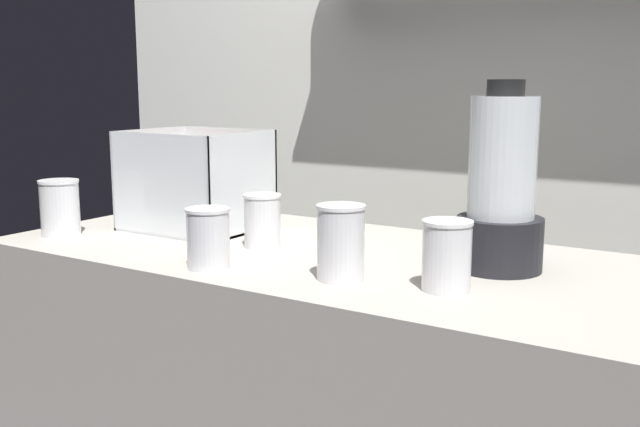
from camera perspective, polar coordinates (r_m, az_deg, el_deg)
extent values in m
cube|color=silver|center=(2.19, 11.07, 9.99)|extent=(2.60, 0.04, 2.50)
cube|color=white|center=(1.80, -9.58, -1.05)|extent=(0.30, 0.25, 0.01)
cube|color=white|center=(1.69, -12.46, 2.12)|extent=(0.30, 0.01, 0.24)
cube|color=white|center=(1.87, -7.17, 3.02)|extent=(0.30, 0.01, 0.24)
cube|color=white|center=(1.88, -13.03, 2.87)|extent=(0.01, 0.25, 0.24)
cube|color=white|center=(1.69, -5.96, 2.27)|extent=(0.01, 0.25, 0.24)
cone|color=orange|center=(1.79, -8.21, -0.43)|extent=(0.13, 0.11, 0.03)
cone|color=orange|center=(1.78, -9.16, -0.55)|extent=(0.11, 0.19, 0.03)
cone|color=orange|center=(1.79, -9.92, -0.43)|extent=(0.19, 0.07, 0.03)
cone|color=orange|center=(1.79, -8.26, -0.41)|extent=(0.16, 0.08, 0.03)
cone|color=orange|center=(1.82, -10.17, 0.46)|extent=(0.17, 0.11, 0.03)
cone|color=orange|center=(1.78, -9.13, 0.48)|extent=(0.17, 0.15, 0.03)
cone|color=orange|center=(1.76, -8.48, 0.66)|extent=(0.05, 0.18, 0.03)
cone|color=orange|center=(1.79, -8.34, 0.63)|extent=(0.07, 0.15, 0.03)
cone|color=orange|center=(1.82, -11.01, 1.12)|extent=(0.14, 0.12, 0.02)
cone|color=orange|center=(1.76, -8.70, 1.45)|extent=(0.10, 0.17, 0.03)
cylinder|color=black|center=(1.42, 13.79, -2.28)|extent=(0.16, 0.16, 0.10)
cylinder|color=silver|center=(1.39, 14.07, 4.25)|extent=(0.12, 0.12, 0.22)
cylinder|color=orange|center=(1.40, 13.91, 0.52)|extent=(0.11, 0.11, 0.04)
cylinder|color=black|center=(1.39, 14.30, 9.48)|extent=(0.07, 0.07, 0.03)
cylinder|color=white|center=(1.79, -19.62, 0.34)|extent=(0.09, 0.09, 0.12)
cylinder|color=orange|center=(1.79, -19.59, -0.17)|extent=(0.08, 0.08, 0.09)
cylinder|color=white|center=(1.78, -19.74, 2.38)|extent=(0.09, 0.09, 0.01)
cylinder|color=white|center=(1.57, -4.51, -0.69)|extent=(0.08, 0.08, 0.11)
cylinder|color=orange|center=(1.57, -4.51, -1.06)|extent=(0.07, 0.07, 0.09)
cylinder|color=white|center=(1.56, -4.54, 1.39)|extent=(0.08, 0.08, 0.01)
cylinder|color=white|center=(1.40, -8.70, -2.05)|extent=(0.08, 0.08, 0.11)
cylinder|color=maroon|center=(1.40, -8.69, -2.42)|extent=(0.07, 0.07, 0.09)
cylinder|color=white|center=(1.39, -8.77, 0.29)|extent=(0.08, 0.08, 0.01)
cylinder|color=white|center=(1.30, 1.63, -2.40)|extent=(0.09, 0.09, 0.13)
cylinder|color=yellow|center=(1.30, 1.63, -2.83)|extent=(0.08, 0.08, 0.11)
cylinder|color=white|center=(1.29, 1.65, 0.54)|extent=(0.09, 0.09, 0.01)
cylinder|color=white|center=(1.25, 9.85, -3.39)|extent=(0.08, 0.08, 0.11)
cylinder|color=yellow|center=(1.26, 9.82, -4.22)|extent=(0.08, 0.08, 0.08)
cylinder|color=white|center=(1.24, 9.93, -0.68)|extent=(0.09, 0.09, 0.01)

